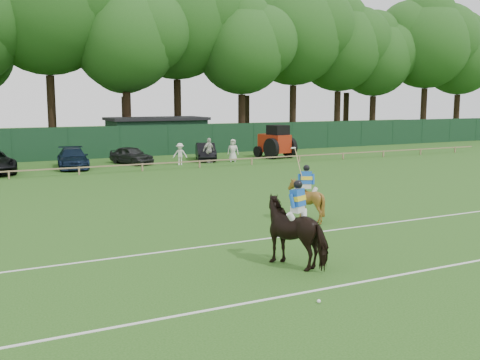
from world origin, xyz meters
TOP-DOWN VIEW (x-y plane):
  - ground at (0.00, 0.00)m, footprint 160.00×160.00m
  - horse_dark at (-1.20, -3.94)m, footprint 1.87×2.47m
  - horse_chestnut at (2.19, 0.77)m, footprint 1.79×1.86m
  - sedan_navy at (-2.71, 21.54)m, footprint 2.44×4.86m
  - hatch_grey at (1.51, 22.26)m, footprint 2.76×3.99m
  - estate_black at (7.21, 22.07)m, footprint 2.59×4.18m
  - spectator_left at (4.42, 20.16)m, footprint 1.14×0.93m
  - spectator_mid at (6.72, 20.35)m, footprint 1.15×0.75m
  - spectator_right at (8.66, 20.33)m, footprint 0.96×0.81m
  - rider_dark at (-1.20, -3.95)m, footprint 0.90×0.58m
  - rider_chestnut at (2.19, 0.76)m, footprint 0.89×0.79m
  - polo_ball at (-2.39, -6.73)m, footprint 0.09×0.09m
  - pitch_lines at (0.00, -3.50)m, footprint 60.00×5.10m
  - pitch_rail at (0.00, 18.00)m, footprint 62.10×0.10m
  - perimeter_fence at (0.00, 27.00)m, footprint 92.08×0.08m
  - utility_shed at (6.00, 30.00)m, footprint 8.40×4.40m
  - tree_row at (2.00, 35.00)m, footprint 96.00×12.00m
  - tractor at (12.92, 21.33)m, footprint 2.47×3.33m

SIDE VIEW (x-z plane):
  - ground at x=0.00m, z-range 0.00..0.00m
  - tree_row at x=2.00m, z-range -10.50..10.50m
  - pitch_lines at x=0.00m, z-range 0.00..0.01m
  - polo_ball at x=-2.39m, z-range 0.00..0.09m
  - pitch_rail at x=0.00m, z-range 0.20..0.70m
  - hatch_grey at x=1.51m, z-range 0.00..1.26m
  - estate_black at x=7.21m, z-range 0.00..1.30m
  - sedan_navy at x=-2.71m, z-range 0.00..1.36m
  - spectator_left at x=4.42m, z-range 0.00..1.54m
  - horse_chestnut at x=2.19m, z-range 0.00..1.58m
  - spectator_right at x=8.66m, z-range 0.00..1.67m
  - spectator_mid at x=6.72m, z-range 0.00..1.82m
  - horse_dark at x=-1.20m, z-range 0.00..1.90m
  - tractor at x=12.92m, z-range -0.07..2.51m
  - perimeter_fence at x=0.00m, z-range 0.00..2.50m
  - rider_chestnut at x=2.19m, z-range 0.49..2.54m
  - utility_shed at x=6.00m, z-range 0.02..3.06m
  - rider_dark at x=-1.20m, z-range 1.06..2.47m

